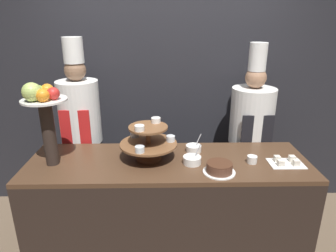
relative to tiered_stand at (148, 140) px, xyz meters
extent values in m
cube|color=#232328|center=(0.15, 0.90, 0.35)|extent=(10.00, 0.06, 2.80)
cube|color=black|center=(0.15, -0.03, -0.62)|extent=(2.19, 0.69, 0.86)
cube|color=#4C3321|center=(0.15, -0.03, -0.18)|extent=(2.19, 0.69, 0.03)
cylinder|color=brown|center=(0.00, 0.00, -0.15)|extent=(0.20, 0.20, 0.02)
cylinder|color=brown|center=(0.00, 0.00, -0.02)|extent=(0.04, 0.04, 0.27)
cylinder|color=brown|center=(0.00, 0.00, -0.03)|extent=(0.45, 0.45, 0.02)
cylinder|color=brown|center=(0.00, 0.00, 0.11)|extent=(0.30, 0.30, 0.02)
cylinder|color=silver|center=(0.17, 0.04, 0.00)|extent=(0.07, 0.07, 0.04)
cylinder|color=beige|center=(0.17, 0.04, -0.01)|extent=(0.06, 0.06, 0.03)
cylinder|color=silver|center=(-0.12, 0.13, 0.00)|extent=(0.07, 0.07, 0.04)
cylinder|color=gold|center=(-0.12, 0.13, -0.01)|extent=(0.06, 0.06, 0.03)
cylinder|color=silver|center=(-0.06, -0.17, 0.00)|extent=(0.07, 0.07, 0.04)
cylinder|color=green|center=(-0.06, -0.17, -0.01)|extent=(0.06, 0.06, 0.03)
cylinder|color=white|center=(0.06, 0.09, 0.13)|extent=(0.07, 0.07, 0.04)
cylinder|color=white|center=(-0.06, -0.09, 0.13)|extent=(0.07, 0.07, 0.04)
cylinder|color=#2D231E|center=(-0.73, -0.07, 0.09)|extent=(0.10, 0.10, 0.49)
cylinder|color=white|center=(-0.73, -0.07, 0.34)|extent=(0.32, 0.32, 0.01)
sphere|color=red|center=(-0.65, -0.09, 0.39)|extent=(0.09, 0.09, 0.09)
sphere|color=orange|center=(-0.73, 0.01, 0.40)|extent=(0.09, 0.09, 0.09)
sphere|color=#84B742|center=(-0.79, -0.01, 0.39)|extent=(0.09, 0.09, 0.09)
sphere|color=#ADC160|center=(-0.78, -0.13, 0.42)|extent=(0.13, 0.13, 0.13)
sphere|color=orange|center=(-0.70, -0.14, 0.39)|extent=(0.09, 0.09, 0.09)
cylinder|color=white|center=(0.52, -0.23, -0.16)|extent=(0.23, 0.23, 0.01)
cylinder|color=brown|center=(0.52, -0.23, -0.12)|extent=(0.19, 0.19, 0.06)
cylinder|color=#472819|center=(0.52, -0.23, -0.09)|extent=(0.18, 0.18, 0.01)
cylinder|color=white|center=(0.80, -0.09, -0.13)|extent=(0.08, 0.08, 0.06)
cube|color=white|center=(1.05, -0.11, -0.16)|extent=(0.26, 0.18, 0.01)
cube|color=silver|center=(0.99, -0.15, -0.13)|extent=(0.04, 0.04, 0.04)
cube|color=silver|center=(1.11, -0.15, -0.13)|extent=(0.04, 0.04, 0.04)
cube|color=silver|center=(0.99, -0.07, -0.13)|extent=(0.04, 0.04, 0.04)
cube|color=silver|center=(1.11, -0.07, -0.13)|extent=(0.04, 0.04, 0.04)
cylinder|color=white|center=(0.33, -0.09, -0.13)|extent=(0.14, 0.14, 0.06)
cylinder|color=#BCBCC1|center=(0.37, -0.09, -0.06)|extent=(0.05, 0.01, 0.11)
cylinder|color=white|center=(0.37, 0.13, -0.13)|extent=(0.13, 0.13, 0.06)
cylinder|color=#BCBCC1|center=(0.40, 0.13, -0.06)|extent=(0.05, 0.01, 0.11)
cube|color=#28282D|center=(-0.66, 0.52, -0.64)|extent=(0.28, 0.16, 0.83)
cylinder|color=white|center=(-0.66, 0.52, 0.07)|extent=(0.38, 0.38, 0.58)
cube|color=red|center=(-0.66, 0.34, -0.04)|extent=(0.26, 0.01, 0.37)
sphere|color=#846047|center=(-0.66, 0.52, 0.46)|extent=(0.19, 0.19, 0.19)
cylinder|color=white|center=(-0.66, 0.52, 0.63)|extent=(0.18, 0.18, 0.22)
cube|color=#38332D|center=(0.95, 0.52, -0.64)|extent=(0.30, 0.17, 0.82)
cylinder|color=white|center=(0.95, 0.52, 0.03)|extent=(0.41, 0.41, 0.53)
cube|color=black|center=(0.95, 0.33, -0.08)|extent=(0.28, 0.01, 0.34)
sphere|color=#A37556|center=(0.95, 0.52, 0.38)|extent=(0.19, 0.19, 0.19)
cylinder|color=white|center=(0.95, 0.52, 0.57)|extent=(0.16, 0.16, 0.25)
camera|label=1|loc=(0.11, -2.14, 0.89)|focal=32.00mm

